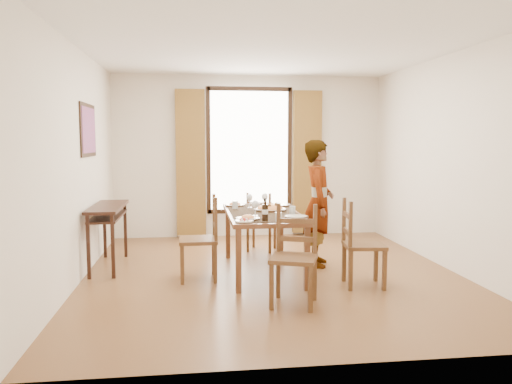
{
  "coord_description": "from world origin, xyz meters",
  "views": [
    {
      "loc": [
        -0.94,
        -5.88,
        1.63
      ],
      "look_at": [
        -0.19,
        0.09,
        1.0
      ],
      "focal_mm": 35.0,
      "sensor_mm": 36.0,
      "label": 1
    }
  ],
  "objects": [
    {
      "name": "tumbler_c",
      "position": [
        -0.04,
        -0.65,
        0.81
      ],
      "size": [
        0.07,
        0.07,
        0.1
      ],
      "primitive_type": "cylinder",
      "color": "silver",
      "rests_on": "dining_table"
    },
    {
      "name": "wine_glass_c",
      "position": [
        -0.23,
        0.45,
        0.85
      ],
      "size": [
        0.08,
        0.08,
        0.18
      ],
      "primitive_type": null,
      "color": "white",
      "rests_on": "dining_table"
    },
    {
      "name": "room_shell",
      "position": [
        -0.0,
        0.13,
        1.54
      ],
      "size": [
        4.6,
        5.1,
        2.74
      ],
      "color": "silver",
      "rests_on": "ground"
    },
    {
      "name": "ground",
      "position": [
        0.0,
        0.0,
        0.0
      ],
      "size": [
        5.0,
        5.0,
        0.0
      ],
      "primitive_type": "plane",
      "color": "brown",
      "rests_on": "ground"
    },
    {
      "name": "chair_east",
      "position": [
        0.9,
        -0.61,
        0.45
      ],
      "size": [
        0.48,
        0.48,
        0.97
      ],
      "rotation": [
        0.0,
        0.0,
        1.46
      ],
      "color": "brown",
      "rests_on": "ground"
    },
    {
      "name": "man",
      "position": [
        0.66,
        0.36,
        0.82
      ],
      "size": [
        0.77,
        0.66,
        1.63
      ],
      "primitive_type": "imported",
      "rotation": [
        0.0,
        0.0,
        1.34
      ],
      "color": "#94979C",
      "rests_on": "ground"
    },
    {
      "name": "wine_glass_a",
      "position": [
        -0.24,
        -0.24,
        0.85
      ],
      "size": [
        0.08,
        0.08,
        0.18
      ],
      "primitive_type": null,
      "color": "white",
      "rests_on": "dining_table"
    },
    {
      "name": "pasta_platter",
      "position": [
        0.0,
        0.19,
        0.81
      ],
      "size": [
        0.4,
        0.4,
        0.1
      ],
      "primitive_type": null,
      "color": "#BB4F17",
      "rests_on": "dining_table"
    },
    {
      "name": "chair_west",
      "position": [
        -0.86,
        -0.12,
        0.46
      ],
      "size": [
        0.44,
        0.44,
        0.99
      ],
      "rotation": [
        0.0,
        0.0,
        -1.56
      ],
      "color": "brown",
      "rests_on": "ground"
    },
    {
      "name": "wine_bottle",
      "position": [
        -0.17,
        -0.59,
        0.88
      ],
      "size": [
        0.07,
        0.07,
        0.25
      ],
      "primitive_type": null,
      "color": "black",
      "rests_on": "dining_table"
    },
    {
      "name": "dining_table",
      "position": [
        -0.1,
        0.11,
        0.69
      ],
      "size": [
        0.87,
        1.73,
        0.76
      ],
      "color": "brown",
      "rests_on": "ground"
    },
    {
      "name": "console_table",
      "position": [
        -2.03,
        0.6,
        0.68
      ],
      "size": [
        0.38,
        1.2,
        0.8
      ],
      "color": "black",
      "rests_on": "ground"
    },
    {
      "name": "chair_north",
      "position": [
        0.04,
        1.29,
        0.4
      ],
      "size": [
        0.5,
        0.5,
        0.87
      ],
      "rotation": [
        0.0,
        0.0,
        2.76
      ],
      "color": "brown",
      "rests_on": "ground"
    },
    {
      "name": "tumbler_b",
      "position": [
        -0.42,
        0.41,
        0.81
      ],
      "size": [
        0.07,
        0.07,
        0.1
      ],
      "primitive_type": "cylinder",
      "color": "silver",
      "rests_on": "dining_table"
    },
    {
      "name": "tumbler_a",
      "position": [
        0.21,
        -0.18,
        0.81
      ],
      "size": [
        0.07,
        0.07,
        0.1
      ],
      "primitive_type": "cylinder",
      "color": "silver",
      "rests_on": "dining_table"
    },
    {
      "name": "plate_nw",
      "position": [
        -0.4,
        0.68,
        0.78
      ],
      "size": [
        0.27,
        0.27,
        0.05
      ],
      "primitive_type": null,
      "color": "silver",
      "rests_on": "dining_table"
    },
    {
      "name": "wine_glass_b",
      "position": [
        -0.02,
        0.52,
        0.85
      ],
      "size": [
        0.08,
        0.08,
        0.18
      ],
      "primitive_type": null,
      "color": "white",
      "rests_on": "dining_table"
    },
    {
      "name": "caprese_plate",
      "position": [
        -0.4,
        -0.61,
        0.78
      ],
      "size": [
        0.2,
        0.2,
        0.04
      ],
      "primitive_type": null,
      "color": "silver",
      "rests_on": "dining_table"
    },
    {
      "name": "plate_sw",
      "position": [
        -0.35,
        -0.47,
        0.78
      ],
      "size": [
        0.27,
        0.27,
        0.05
      ],
      "primitive_type": null,
      "color": "silver",
      "rests_on": "dining_table"
    },
    {
      "name": "chair_south",
      "position": [
        0.04,
        -1.12,
        0.46
      ],
      "size": [
        0.56,
        0.56,
        0.99
      ],
      "rotation": [
        0.0,
        0.0,
        -0.34
      ],
      "color": "brown",
      "rests_on": "ground"
    },
    {
      "name": "plate_ne",
      "position": [
        0.21,
        0.62,
        0.78
      ],
      "size": [
        0.27,
        0.27,
        0.05
      ],
      "primitive_type": null,
      "color": "silver",
      "rests_on": "dining_table"
    },
    {
      "name": "plate_se",
      "position": [
        0.21,
        -0.41,
        0.78
      ],
      "size": [
        0.27,
        0.27,
        0.05
      ],
      "primitive_type": null,
      "color": "silver",
      "rests_on": "dining_table"
    }
  ]
}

